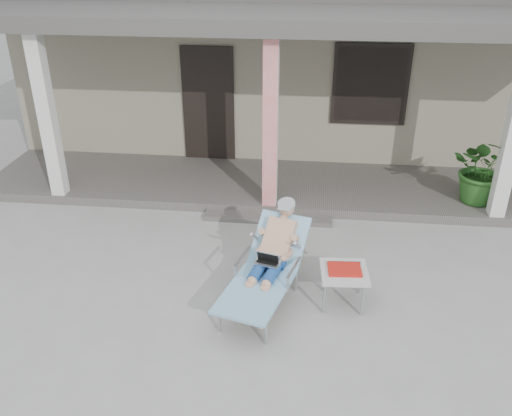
# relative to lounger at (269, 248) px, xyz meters

# --- Properties ---
(ground) EXTENTS (60.00, 60.00, 0.00)m
(ground) POSITION_rel_lounger_xyz_m (-0.19, 0.12, -0.70)
(ground) COLOR #9E9E99
(ground) RESTS_ON ground
(house) EXTENTS (10.40, 5.40, 3.30)m
(house) POSITION_rel_lounger_xyz_m (-0.19, 6.62, 0.97)
(house) COLOR gray
(house) RESTS_ON ground
(porch_deck) EXTENTS (10.00, 2.00, 0.15)m
(porch_deck) POSITION_rel_lounger_xyz_m (-0.19, 3.12, -0.62)
(porch_deck) COLOR #605B56
(porch_deck) RESTS_ON ground
(porch_overhang) EXTENTS (10.00, 2.30, 2.85)m
(porch_overhang) POSITION_rel_lounger_xyz_m (-0.19, 3.07, 2.09)
(porch_overhang) COLOR silver
(porch_overhang) RESTS_ON porch_deck
(porch_step) EXTENTS (2.00, 0.30, 0.07)m
(porch_step) POSITION_rel_lounger_xyz_m (-0.19, 1.97, -0.66)
(porch_step) COLOR #605B56
(porch_step) RESTS_ON ground
(lounger) EXTENTS (1.08, 1.80, 1.13)m
(lounger) POSITION_rel_lounger_xyz_m (0.00, 0.00, 0.00)
(lounger) COLOR #B7B7BC
(lounger) RESTS_ON ground
(side_table) EXTENTS (0.59, 0.59, 0.50)m
(side_table) POSITION_rel_lounger_xyz_m (0.90, -0.03, -0.28)
(side_table) COLOR beige
(side_table) RESTS_ON ground
(potted_palm) EXTENTS (1.14, 1.03, 1.12)m
(potted_palm) POSITION_rel_lounger_xyz_m (3.16, 2.71, 0.01)
(potted_palm) COLOR #26591E
(potted_palm) RESTS_ON porch_deck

